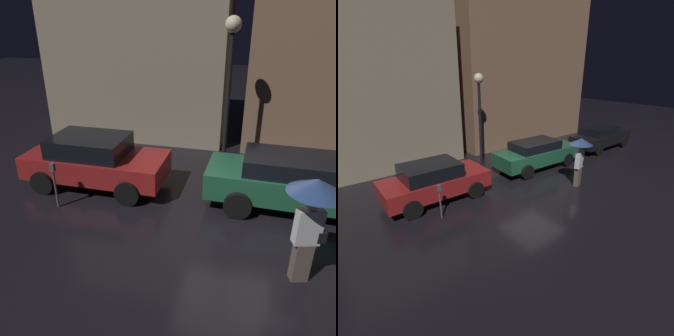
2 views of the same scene
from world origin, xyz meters
The scene contains 9 objects.
ground_plane centered at (0.00, 0.00, 0.00)m, with size 60.00×60.00×0.00m, color black.
building_facade_left centered at (-4.43, 6.50, 4.29)m, with size 7.17×3.00×8.58m.
building_facade_right centered at (4.78, 6.50, 4.87)m, with size 9.68×3.00×9.73m.
parked_car_red centered at (-4.18, 1.35, 0.81)m, with size 4.18×2.03×1.55m.
parked_car_green centered at (1.50, 1.39, 0.80)m, with size 4.75×1.91×1.49m.
parked_car_black centered at (7.25, 1.40, 0.77)m, with size 4.58×1.90×1.43m.
pedestrian_with_umbrella centered at (1.39, -1.36, 1.66)m, with size 0.99×0.99×2.20m.
parking_meter centered at (-4.63, -0.12, 0.80)m, with size 0.12×0.10×1.29m.
street_lamp_near centered at (-0.57, 3.53, 3.47)m, with size 0.48×0.48×4.74m.
Camera 2 is at (-7.77, -7.90, 5.08)m, focal length 28.00 mm.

